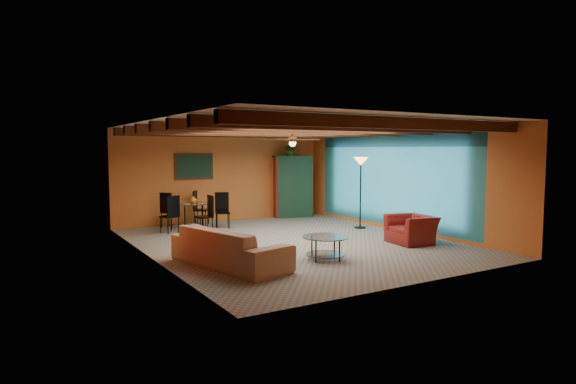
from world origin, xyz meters
TOP-DOWN VIEW (x-y plane):
  - room at (0.00, 0.11)m, footprint 6.52×8.01m
  - sofa at (-2.18, -1.38)m, footprint 1.55×2.62m
  - armchair at (2.26, -1.50)m, footprint 0.99×1.10m
  - coffee_table at (-0.37, -1.84)m, footprint 1.20×1.20m
  - dining_table at (-1.31, 2.94)m, footprint 2.38×2.38m
  - armoire at (2.20, 3.70)m, footprint 1.18×0.81m
  - floor_lamp at (2.65, 0.80)m, footprint 0.40×0.40m
  - ceiling_fan at (0.00, 0.00)m, footprint 1.50×1.50m
  - painting at (-0.90, 3.96)m, footprint 1.05×0.03m
  - potted_plant at (2.20, 3.70)m, footprint 0.53×0.49m
  - vase at (-1.31, 2.94)m, footprint 0.20×0.20m

SIDE VIEW (x-z plane):
  - coffee_table at x=-0.37m, z-range 0.00..0.46m
  - armchair at x=2.26m, z-range 0.00..0.64m
  - sofa at x=-2.18m, z-range 0.00..0.72m
  - dining_table at x=-1.31m, z-range 0.00..0.98m
  - armoire at x=2.20m, z-range 0.00..1.88m
  - floor_lamp at x=2.65m, z-range 0.00..1.94m
  - vase at x=-1.31m, z-range 0.98..1.17m
  - painting at x=-0.90m, z-range 1.32..1.97m
  - potted_plant at x=2.20m, z-range 1.88..2.36m
  - ceiling_fan at x=0.00m, z-range 2.14..2.58m
  - room at x=0.00m, z-range 1.01..3.72m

